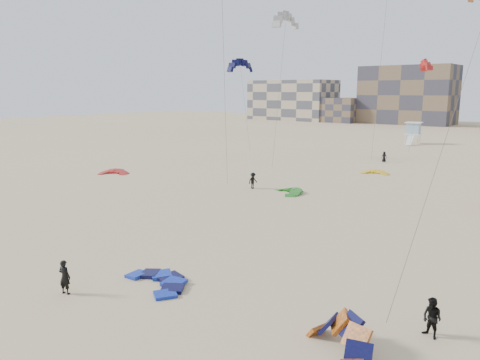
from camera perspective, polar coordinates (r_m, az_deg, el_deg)
The scene contains 17 objects.
ground at distance 28.89m, azimuth -13.98°, elevation -10.67°, with size 320.00×320.00×0.00m, color tan.
kite_ground_blue at distance 26.69m, azimuth -10.03°, elevation -12.36°, with size 3.86×4.03×0.51m, color #172DD5, non-canonical shape.
kite_ground_orange at distance 20.68m, azimuth 12.04°, elevation -19.75°, with size 3.52×2.64×2.36m, color orange, non-canonical shape.
kite_ground_red at distance 61.68m, azimuth -15.15°, elevation 0.73°, with size 3.64×3.80×0.89m, color #B10E29, non-canonical shape.
kite_ground_green at distance 48.71m, azimuth 5.98°, elevation -1.58°, with size 3.53×3.70×0.79m, color #237916, non-canonical shape.
kite_ground_yellow at distance 62.07m, azimuth 16.10°, elevation 0.75°, with size 3.31×3.44×0.71m, color #F1B60A, non-canonical shape.
kitesurfer_main at distance 26.41m, azimuth -20.59°, elevation -11.01°, with size 0.67×0.44×1.85m, color black.
kitesurfer_b at distance 22.36m, azimuth 22.36°, elevation -15.30°, with size 0.87×0.68×1.79m, color black.
kitesurfer_c at distance 50.47m, azimuth 1.58°, elevation -0.08°, with size 1.13×0.65×1.74m, color black.
kitesurfer_e at distance 72.49m, azimuth 17.16°, elevation 2.72°, with size 0.77×0.50×1.57m, color black.
kite_fly_grey at distance 62.75m, azimuth 5.58°, elevation 18.63°, with size 4.47×6.79×19.27m.
kite_fly_navy at distance 74.77m, azimuth 0.05°, elevation 13.61°, with size 5.47×5.44×14.56m.
kite_fly_red at distance 84.94m, azimuth 21.73°, elevation 12.76°, with size 5.08×10.81×14.79m.
lifeguard_tower_far at distance 99.30m, azimuth 20.34°, elevation 5.38°, with size 3.41×6.07×4.29m.
condo_west_a at distance 172.50m, azimuth 6.43°, elevation 9.65°, with size 30.00×15.00×14.00m, color tan.
condo_west_b at distance 158.76m, azimuth 19.75°, elevation 9.72°, with size 28.00×14.00×18.00m, color brown.
condo_fill_left at distance 161.07m, azimuth 12.13°, elevation 8.33°, with size 12.00×10.00×8.00m, color brown.
Camera 1 is at (21.56, -16.15, 10.45)m, focal length 35.00 mm.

